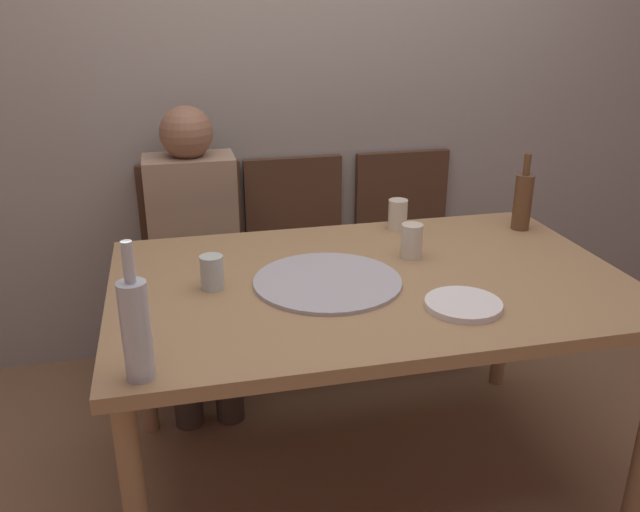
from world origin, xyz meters
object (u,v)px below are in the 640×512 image
(guest_in_sweater, at_px, (195,242))
(chair_right, at_px, (408,240))
(wine_glass, at_px, (212,272))
(chair_left, at_px, (195,258))
(beer_bottle, at_px, (136,328))
(pizza_tray, at_px, (328,281))
(tumbler_far, at_px, (398,215))
(chair_middle, at_px, (299,249))
(plate_stack, at_px, (463,304))
(dining_table, at_px, (370,298))
(tumbler_near, at_px, (412,241))
(wine_bottle, at_px, (523,200))

(guest_in_sweater, bearing_deg, chair_right, -171.14)
(wine_glass, height_order, chair_left, chair_left)
(beer_bottle, bearing_deg, chair_right, 49.23)
(pizza_tray, bearing_deg, tumbler_far, 48.81)
(chair_left, height_order, chair_middle, same)
(chair_left, bearing_deg, tumbler_far, 146.17)
(chair_middle, xyz_separation_m, chair_right, (0.51, 0.00, 0.00))
(wine_glass, bearing_deg, chair_middle, 63.45)
(beer_bottle, relative_size, guest_in_sweater, 0.28)
(pizza_tray, relative_size, chair_middle, 0.50)
(plate_stack, distance_m, guest_in_sweater, 1.23)
(tumbler_far, relative_size, chair_middle, 0.13)
(wine_glass, xyz_separation_m, chair_right, (0.95, 0.87, -0.29))
(dining_table, relative_size, wine_glass, 15.40)
(dining_table, height_order, chair_middle, chair_middle)
(dining_table, distance_m, pizza_tray, 0.16)
(plate_stack, bearing_deg, chair_middle, 101.39)
(guest_in_sweater, bearing_deg, dining_table, 123.80)
(chair_middle, bearing_deg, tumbler_near, 106.32)
(dining_table, distance_m, chair_middle, 0.92)
(plate_stack, xyz_separation_m, chair_right, (0.28, 1.16, -0.25))
(wine_bottle, xyz_separation_m, tumbler_far, (-0.45, 0.10, -0.05))
(plate_stack, height_order, chair_middle, chair_middle)
(beer_bottle, height_order, wine_glass, beer_bottle)
(plate_stack, distance_m, chair_left, 1.38)
(pizza_tray, height_order, chair_middle, chair_middle)
(dining_table, bearing_deg, beer_bottle, -147.63)
(dining_table, bearing_deg, guest_in_sweater, 123.80)
(pizza_tray, xyz_separation_m, guest_in_sweater, (-0.36, 0.76, -0.12))
(dining_table, xyz_separation_m, guest_in_sweater, (-0.50, 0.75, -0.04))
(plate_stack, bearing_deg, chair_left, 120.71)
(beer_bottle, bearing_deg, guest_in_sweater, 81.42)
(tumbler_near, bearing_deg, wine_bottle, 19.80)
(chair_left, bearing_deg, guest_in_sweater, 90.00)
(wine_bottle, bearing_deg, tumbler_near, -160.20)
(pizza_tray, xyz_separation_m, wine_bottle, (0.82, 0.32, 0.10))
(beer_bottle, height_order, tumbler_far, beer_bottle)
(dining_table, xyz_separation_m, chair_middle, (-0.05, 0.90, -0.17))
(tumbler_near, bearing_deg, chair_left, 131.52)
(pizza_tray, bearing_deg, wine_glass, 172.88)
(tumbler_near, distance_m, plate_stack, 0.40)
(chair_left, bearing_deg, pizza_tray, 111.55)
(pizza_tray, bearing_deg, chair_left, 111.55)
(dining_table, distance_m, plate_stack, 0.33)
(chair_left, bearing_deg, wine_glass, 91.35)
(guest_in_sweater, bearing_deg, wine_bottle, 159.51)
(wine_glass, distance_m, plate_stack, 0.73)
(dining_table, distance_m, guest_in_sweater, 0.90)
(tumbler_far, distance_m, guest_in_sweater, 0.83)
(pizza_tray, height_order, wine_glass, wine_glass)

